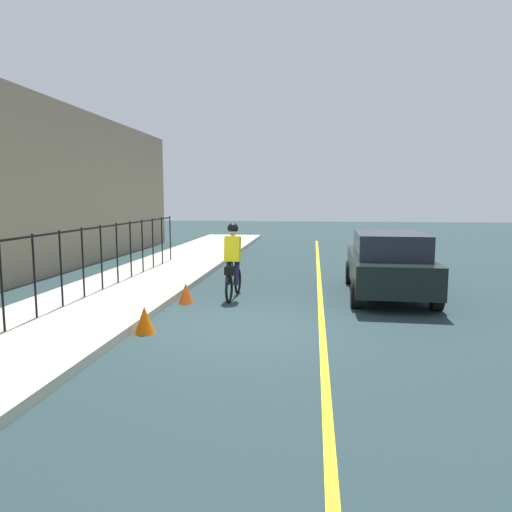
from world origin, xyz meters
The scene contains 8 objects.
ground_plane centered at (0.00, 0.00, 0.00)m, with size 80.00×80.00×0.00m, color #213336.
lane_line_centre centered at (0.00, -1.60, 0.00)m, with size 36.00×0.12×0.01m, color yellow.
sidewalk centered at (0.00, 3.40, 0.07)m, with size 40.00×3.20×0.15m, color #AFB19D.
iron_fence centered at (1.00, 3.80, 1.22)m, with size 14.16×0.04×1.60m.
cyclist_lead centered at (2.36, 0.49, 0.91)m, with size 1.71×0.37×1.83m.
patrol_sedan centered at (3.20, -3.26, 0.82)m, with size 4.45×2.03×1.58m.
traffic_cone_near centered at (-0.69, 1.56, 0.25)m, with size 0.36×0.36×0.50m, color #EA5D04.
traffic_cone_far centered at (1.77, 1.49, 0.24)m, with size 0.36×0.36×0.47m, color #F15812.
Camera 1 is at (-8.56, -1.42, 2.42)m, focal length 32.94 mm.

